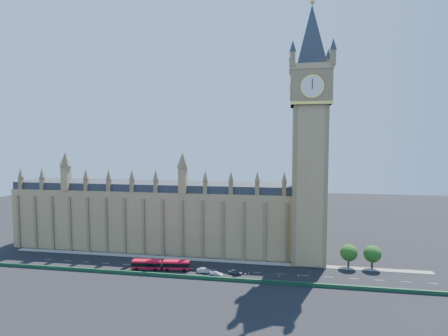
% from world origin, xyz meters
% --- Properties ---
extents(ground, '(400.00, 400.00, 0.00)m').
position_xyz_m(ground, '(0.00, 0.00, 0.00)').
color(ground, black).
rests_on(ground, ground).
extents(palace_westminster, '(120.00, 20.00, 28.00)m').
position_xyz_m(palace_westminster, '(-25.00, 22.00, 13.86)').
color(palace_westminster, '#A78451').
rests_on(palace_westminster, ground).
extents(elizabeth_tower, '(20.59, 20.59, 105.00)m').
position_xyz_m(elizabeth_tower, '(38.00, 13.99, 54.56)').
color(elizabeth_tower, '#A78451').
rests_on(elizabeth_tower, ground).
extents(bridge_parapet, '(160.00, 0.60, 1.20)m').
position_xyz_m(bridge_parapet, '(0.00, -9.00, 0.60)').
color(bridge_parapet, '#1E4C2D').
rests_on(bridge_parapet, ground).
extents(kerb_north, '(160.00, 3.00, 0.16)m').
position_xyz_m(kerb_north, '(0.00, 9.50, 0.08)').
color(kerb_north, gray).
rests_on(kerb_north, ground).
extents(tree_east_near, '(6.00, 6.00, 8.50)m').
position_xyz_m(tree_east_near, '(52.22, 10.08, 5.64)').
color(tree_east_near, '#382619').
rests_on(tree_east_near, ground).
extents(tree_east_far, '(6.00, 6.00, 8.50)m').
position_xyz_m(tree_east_far, '(60.22, 10.08, 5.64)').
color(tree_east_far, '#382619').
rests_on(tree_east_far, ground).
extents(red_bus, '(20.42, 5.11, 3.44)m').
position_xyz_m(red_bus, '(-13.50, -3.15, 1.81)').
color(red_bus, red).
rests_on(red_bus, ground).
extents(car_grey, '(4.85, 2.38, 1.59)m').
position_xyz_m(car_grey, '(12.95, -2.81, 0.80)').
color(car_grey, '#45494E').
rests_on(car_grey, ground).
extents(car_silver, '(4.88, 1.79, 1.59)m').
position_xyz_m(car_silver, '(2.00, -3.17, 0.80)').
color(car_silver, '#B1B3B9').
rests_on(car_silver, ground).
extents(car_white, '(4.74, 2.28, 1.33)m').
position_xyz_m(car_white, '(6.85, -4.97, 0.67)').
color(car_white, silver).
rests_on(car_white, ground).
extents(cone_a, '(0.41, 0.41, 0.63)m').
position_xyz_m(cone_a, '(27.54, -2.75, 0.31)').
color(cone_a, black).
rests_on(cone_a, ground).
extents(cone_b, '(0.43, 0.43, 0.64)m').
position_xyz_m(cone_b, '(17.43, -1.94, 0.32)').
color(cone_b, black).
rests_on(cone_b, ground).
extents(cone_c, '(0.52, 0.52, 0.80)m').
position_xyz_m(cone_c, '(16.39, -3.20, 0.40)').
color(cone_c, black).
rests_on(cone_c, ground).
extents(cone_d, '(0.58, 0.58, 0.71)m').
position_xyz_m(cone_d, '(34.00, -1.06, 0.35)').
color(cone_d, black).
rests_on(cone_d, ground).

